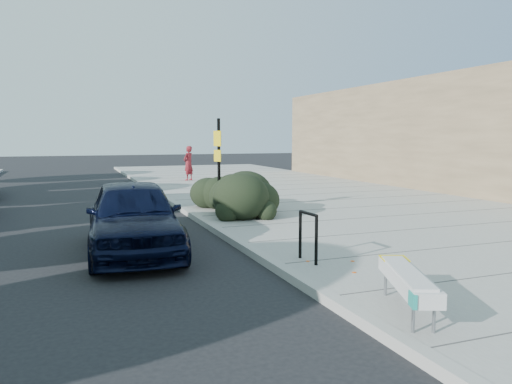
% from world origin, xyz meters
% --- Properties ---
extents(ground, '(120.00, 120.00, 0.00)m').
position_xyz_m(ground, '(0.00, 0.00, 0.00)').
color(ground, black).
rests_on(ground, ground).
extents(sidewalk_near, '(11.20, 50.00, 0.15)m').
position_xyz_m(sidewalk_near, '(5.60, 5.00, 0.07)').
color(sidewalk_near, gray).
rests_on(sidewalk_near, ground).
extents(curb_near, '(0.22, 50.00, 0.17)m').
position_xyz_m(curb_near, '(0.00, 5.00, 0.08)').
color(curb_near, '#9E9E99').
rests_on(curb_near, ground).
extents(bench, '(1.08, 1.88, 0.57)m').
position_xyz_m(bench, '(0.60, -4.96, 0.60)').
color(bench, gray).
rests_on(bench, sidewalk_near).
extents(bike_rack, '(0.10, 0.65, 0.95)m').
position_xyz_m(bike_rack, '(0.60, -2.00, 0.72)').
color(bike_rack, black).
rests_on(bike_rack, sidewalk_near).
extents(sign_post, '(0.17, 0.32, 2.92)m').
position_xyz_m(sign_post, '(0.79, 4.50, 1.79)').
color(sign_post, black).
rests_on(sign_post, sidewalk_near).
extents(hedge, '(2.47, 4.23, 1.51)m').
position_xyz_m(hedge, '(1.50, 4.72, 0.91)').
color(hedge, black).
rests_on(hedge, sidewalk_near).
extents(sedan_navy, '(2.18, 4.82, 1.61)m').
position_xyz_m(sedan_navy, '(-2.31, 0.56, 0.80)').
color(sedan_navy, black).
rests_on(sedan_navy, ground).
extents(pedestrian, '(0.81, 0.78, 1.87)m').
position_xyz_m(pedestrian, '(2.57, 16.14, 1.08)').
color(pedestrian, maroon).
rests_on(pedestrian, sidewalk_near).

